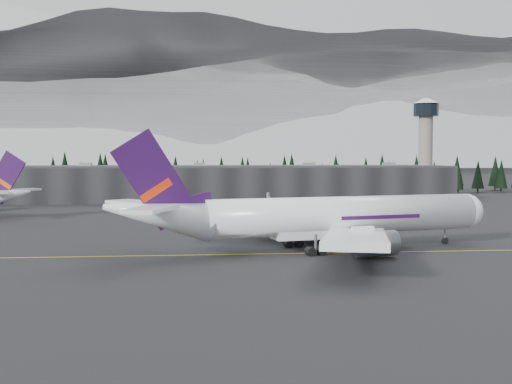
{
  "coord_description": "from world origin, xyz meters",
  "views": [
    {
      "loc": [
        -12.61,
        -106.28,
        16.24
      ],
      "look_at": [
        0.0,
        20.0,
        9.0
      ],
      "focal_mm": 45.0,
      "sensor_mm": 36.0,
      "label": 1
    }
  ],
  "objects": [
    {
      "name": "gse_vehicle_b",
      "position": [
        12.19,
        100.02,
        0.73
      ],
      "size": [
        4.5,
        2.28,
        1.47
      ],
      "primitive_type": "imported",
      "rotation": [
        0.0,
        0.0,
        -1.44
      ],
      "color": "silver",
      "rests_on": "ground"
    },
    {
      "name": "jet_main",
      "position": [
        7.67,
        0.87,
        5.77
      ],
      "size": [
        68.55,
        62.59,
        20.45
      ],
      "rotation": [
        0.0,
        0.0,
        0.22
      ],
      "color": "white",
      "rests_on": "ground"
    },
    {
      "name": "terminal",
      "position": [
        0.0,
        125.0,
        6.3
      ],
      "size": [
        160.0,
        30.0,
        12.6
      ],
      "color": "black",
      "rests_on": "ground"
    },
    {
      "name": "mountain_ridge",
      "position": [
        0.0,
        1000.0,
        0.0
      ],
      "size": [
        4400.0,
        900.0,
        420.0
      ],
      "primitive_type": null,
      "color": "white",
      "rests_on": "ground"
    },
    {
      "name": "control_tower",
      "position": [
        75.0,
        128.0,
        23.41
      ],
      "size": [
        10.0,
        10.0,
        37.7
      ],
      "color": "gray",
      "rests_on": "ground"
    },
    {
      "name": "gse_vehicle_a",
      "position": [
        -15.39,
        106.67,
        0.71
      ],
      "size": [
        4.59,
        5.62,
        1.42
      ],
      "primitive_type": "imported",
      "rotation": [
        0.0,
        0.0,
        0.52
      ],
      "color": "#B9B9BB",
      "rests_on": "ground"
    },
    {
      "name": "taxiline",
      "position": [
        0.0,
        -2.0,
        0.01
      ],
      "size": [
        400.0,
        0.4,
        0.02
      ],
      "primitive_type": "cube",
      "color": "gold",
      "rests_on": "ground"
    },
    {
      "name": "treeline",
      "position": [
        0.0,
        162.0,
        7.5
      ],
      "size": [
        360.0,
        20.0,
        15.0
      ],
      "primitive_type": "cube",
      "color": "black",
      "rests_on": "ground"
    },
    {
      "name": "ground",
      "position": [
        0.0,
        0.0,
        0.0
      ],
      "size": [
        1400.0,
        1400.0,
        0.0
      ],
      "primitive_type": "plane",
      "color": "black",
      "rests_on": "ground"
    }
  ]
}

